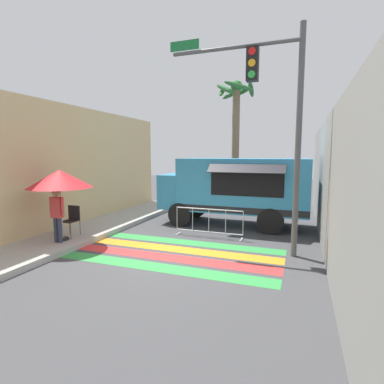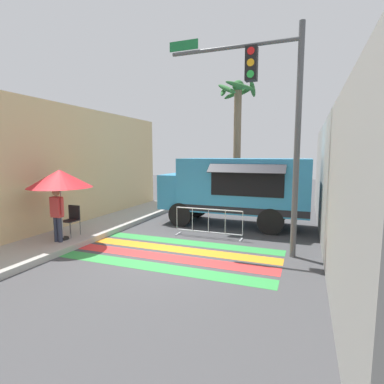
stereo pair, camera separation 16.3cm
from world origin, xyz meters
name	(u,v)px [view 1 (the left image)]	position (x,y,z in m)	size (l,w,h in m)	color
ground_plane	(166,256)	(0.00, 0.00, 0.00)	(60.00, 60.00, 0.00)	#424244
sidewalk_left	(34,236)	(-4.92, 0.00, 0.09)	(4.40, 16.00, 0.17)	#A8A59E
building_left_facade	(33,170)	(-4.79, 0.00, 2.35)	(0.25, 16.00, 4.69)	#DBBC84
concrete_wall_right	(326,181)	(4.28, 3.00, 1.99)	(0.20, 16.00, 3.99)	gray
crosswalk_painted	(170,253)	(0.00, 0.25, 0.00)	(6.40, 2.84, 0.01)	green
food_truck	(232,187)	(0.92, 4.36, 1.57)	(5.84, 2.59, 2.69)	#338CBF
traffic_signal_pole	(273,104)	(2.70, 1.19, 4.21)	(3.81, 0.29, 6.25)	#515456
patio_umbrella	(60,179)	(-3.47, -0.23, 2.10)	(1.95, 1.95, 2.22)	black
folding_chair	(72,218)	(-3.55, 0.29, 0.78)	(0.46, 0.46, 0.99)	#4C4C51
vendor_person	(57,212)	(-3.40, -0.48, 1.11)	(0.53, 0.22, 1.65)	#2D3347
barricade_front	(209,223)	(0.57, 2.26, 0.50)	(2.40, 0.44, 1.00)	#B7BABF
palm_tree	(236,124)	(0.13, 8.52, 4.47)	(2.16, 2.14, 6.70)	#7A664C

